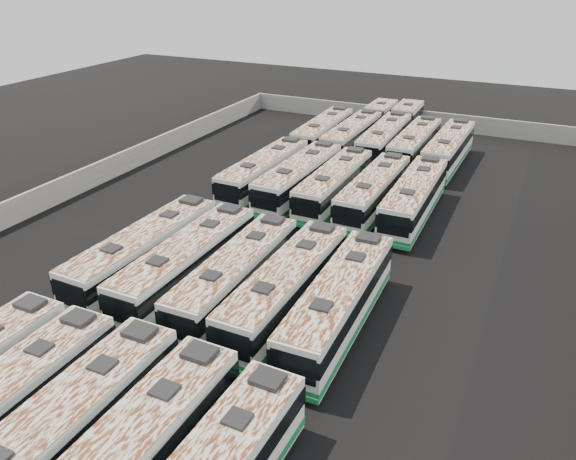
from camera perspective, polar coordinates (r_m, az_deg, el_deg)
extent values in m
plane|color=black|center=(43.84, 0.66, -1.10)|extent=(140.00, 140.00, 0.00)
cube|color=slate|center=(75.95, 12.49, 11.05)|extent=(45.20, 0.30, 2.20)
cube|color=slate|center=(55.71, -20.69, 4.49)|extent=(0.30, 73.20, 2.20)
cube|color=black|center=(32.95, -24.72, -6.79)|extent=(1.38, 1.17, 0.27)
cylinder|color=black|center=(34.71, -26.61, -11.32)|extent=(0.30, 1.06, 1.05)
cylinder|color=black|center=(33.17, -24.10, -12.61)|extent=(0.30, 1.06, 1.05)
cube|color=#187242|center=(29.78, -27.01, -17.72)|extent=(2.90, 12.83, 0.45)
cube|color=black|center=(29.40, -23.94, -10.88)|extent=(1.02, 1.02, 0.15)
cube|color=black|center=(30.71, -20.53, -8.40)|extent=(1.40, 1.19, 0.28)
cylinder|color=black|center=(32.45, -22.76, -13.25)|extent=(0.31, 1.07, 1.06)
cylinder|color=black|center=(31.06, -19.75, -14.65)|extent=(0.31, 1.07, 1.06)
cube|color=silver|center=(26.84, -22.10, -18.85)|extent=(2.83, 13.13, 3.00)
cube|color=#187242|center=(27.59, -21.69, -20.49)|extent=(2.88, 13.18, 0.46)
cube|color=black|center=(26.50, -22.28, -18.08)|extent=(2.89, 13.19, 1.01)
cube|color=beige|center=(25.83, -22.68, -16.40)|extent=(2.78, 12.87, 0.08)
cube|color=black|center=(27.18, -18.33, -12.85)|extent=(1.05, 1.05, 0.15)
cube|color=black|center=(28.64, -14.84, -9.96)|extent=(1.43, 1.21, 0.28)
cylinder|color=black|center=(30.41, -17.53, -15.22)|extent=(0.31, 1.09, 1.09)
cylinder|color=black|center=(29.15, -13.93, -16.78)|extent=(0.31, 1.09, 1.09)
cube|color=black|center=(24.44, -16.57, -21.45)|extent=(2.89, 13.31, 1.01)
cube|color=beige|center=(23.70, -16.90, -19.72)|extent=(2.78, 12.98, 0.08)
cube|color=black|center=(25.14, -12.44, -15.57)|extent=(1.05, 1.05, 0.15)
cube|color=black|center=(26.69, -8.97, -12.22)|extent=(1.44, 1.22, 0.29)
cylinder|color=black|center=(28.47, -12.15, -17.79)|extent=(0.32, 1.10, 1.10)
cylinder|color=black|center=(27.40, -7.97, -19.51)|extent=(0.32, 1.10, 1.10)
cube|color=black|center=(23.69, -5.18, -18.53)|extent=(1.03, 1.03, 0.15)
cube|color=black|center=(25.25, -2.09, -14.87)|extent=(1.40, 1.19, 0.28)
cylinder|color=black|center=(26.93, -5.62, -20.44)|extent=(0.32, 1.07, 1.06)
cylinder|color=black|center=(26.13, -1.05, -22.14)|extent=(0.32, 1.07, 1.06)
cube|color=silver|center=(39.38, -14.34, -2.20)|extent=(3.09, 13.30, 3.03)
cube|color=#187242|center=(39.90, -14.17, -3.60)|extent=(3.14, 13.35, 0.46)
cube|color=black|center=(39.15, -14.42, -1.55)|extent=(3.15, 13.36, 1.01)
cube|color=black|center=(35.25, -21.33, -6.17)|extent=(2.43, 0.12, 1.60)
cube|color=#187242|center=(36.13, -20.90, -8.45)|extent=(2.76, 0.17, 0.31)
cube|color=beige|center=(38.69, -14.59, -0.18)|extent=(3.03, 13.04, 0.08)
cube|color=black|center=(36.78, -17.51, -1.81)|extent=(1.07, 1.07, 0.15)
cube|color=black|center=(40.63, -11.98, 1.58)|extent=(1.07, 1.07, 0.15)
cube|color=black|center=(42.50, -9.81, 2.98)|extent=(1.46, 1.25, 0.29)
cylinder|color=black|center=(38.22, -19.55, -6.23)|extent=(0.34, 1.11, 1.10)
cylinder|color=black|center=(36.72, -16.94, -7.23)|extent=(0.34, 1.11, 1.10)
cylinder|color=black|center=(43.51, -11.78, -1.09)|extent=(0.34, 1.11, 1.10)
cylinder|color=black|center=(42.20, -9.24, -1.76)|extent=(0.34, 1.11, 1.10)
cube|color=silver|center=(37.40, -10.20, -3.37)|extent=(2.77, 13.18, 3.02)
cube|color=#187242|center=(37.94, -10.07, -4.82)|extent=(2.82, 13.23, 0.46)
cube|color=black|center=(37.16, -10.26, -2.70)|extent=(2.83, 13.24, 1.01)
cube|color=black|center=(32.95, -16.85, -7.84)|extent=(2.41, 0.06, 1.59)
cube|color=#187242|center=(33.88, -16.49, -10.21)|extent=(2.74, 0.11, 0.31)
cube|color=beige|center=(36.68, -10.38, -1.27)|extent=(2.72, 12.91, 0.08)
cube|color=black|center=(34.63, -13.14, -3.08)|extent=(1.04, 1.04, 0.15)
cube|color=black|center=(38.74, -7.95, 0.64)|extent=(1.04, 1.04, 0.15)
cube|color=black|center=(40.72, -5.95, 2.15)|extent=(1.43, 1.21, 0.29)
cylinder|color=black|center=(35.99, -15.43, -7.75)|extent=(0.31, 1.10, 1.10)
cylinder|color=black|center=(34.67, -12.42, -8.79)|extent=(0.31, 1.10, 1.10)
cylinder|color=black|center=(41.64, -8.08, -2.08)|extent=(0.31, 1.10, 1.10)
cylinder|color=black|center=(40.51, -5.29, -2.77)|extent=(0.31, 1.10, 1.10)
cube|color=silver|center=(35.62, -5.32, -4.73)|extent=(2.90, 12.86, 2.94)
cube|color=#187242|center=(36.18, -5.25, -6.19)|extent=(2.95, 12.91, 0.45)
cube|color=black|center=(35.37, -5.35, -4.06)|extent=(2.96, 12.92, 0.98)
cube|color=black|center=(30.96, -11.24, -9.66)|extent=(2.35, 0.10, 1.55)
cube|color=#187242|center=(31.93, -10.98, -12.05)|extent=(2.67, 0.15, 0.30)
cube|color=beige|center=(34.88, -5.42, -2.61)|extent=(2.84, 12.60, 0.07)
cube|color=black|center=(32.74, -7.84, -4.59)|extent=(1.03, 1.03, 0.15)
cube|color=black|center=(37.01, -3.29, -0.57)|extent=(1.03, 1.03, 0.15)
cube|color=black|center=(39.04, -1.56, 1.04)|extent=(1.41, 1.20, 0.28)
cylinder|color=black|center=(33.99, -10.35, -9.39)|extent=(0.32, 1.07, 1.07)
cylinder|color=black|center=(32.93, -7.00, -10.43)|extent=(0.32, 1.07, 1.07)
cylinder|color=black|center=(39.85, -3.79, -3.26)|extent=(0.32, 1.07, 1.07)
cylinder|color=black|center=(38.94, -0.81, -3.95)|extent=(0.32, 1.07, 1.07)
cube|color=silver|center=(34.20, -0.19, -5.95)|extent=(2.86, 13.14, 3.01)
cube|color=#187242|center=(34.79, -0.18, -7.48)|extent=(2.91, 13.19, 0.46)
cube|color=black|center=(33.93, -0.19, -5.23)|extent=(2.92, 13.20, 1.01)
cube|color=black|center=(29.29, -5.99, -11.47)|extent=(2.41, 0.08, 1.58)
cube|color=#187242|center=(30.33, -5.84, -13.97)|extent=(2.73, 0.13, 0.31)
cube|color=beige|center=(33.41, -0.19, -3.71)|extent=(2.80, 12.88, 0.08)
cube|color=black|center=(31.16, -2.54, -5.90)|extent=(1.05, 1.05, 0.15)
cube|color=black|center=(35.65, 1.86, -1.49)|extent=(1.05, 1.05, 0.15)
cube|color=black|center=(37.78, 3.50, 0.24)|extent=(1.43, 1.22, 0.28)
cylinder|color=black|center=(32.41, -5.41, -10.99)|extent=(0.32, 1.10, 1.09)
cylinder|color=black|center=(31.47, -1.68, -12.16)|extent=(0.32, 1.10, 1.09)
cylinder|color=black|center=(38.56, 1.01, -4.26)|extent=(0.32, 1.10, 1.09)
cylinder|color=black|center=(37.78, 4.24, -5.03)|extent=(0.32, 1.10, 1.09)
cube|color=silver|center=(32.91, 5.17, -7.46)|extent=(3.05, 13.25, 3.02)
cube|color=#187242|center=(33.53, 5.09, -9.03)|extent=(3.10, 13.30, 0.46)
cube|color=black|center=(32.64, 5.20, -6.72)|extent=(3.11, 13.31, 1.01)
cube|color=black|center=(27.72, 0.49, -13.78)|extent=(2.42, 0.12, 1.59)
cube|color=#187242|center=(28.83, 0.47, -16.35)|extent=(2.75, 0.16, 0.31)
cube|color=beige|center=(32.09, 5.28, -5.15)|extent=(2.99, 12.99, 0.08)
cube|color=black|center=(29.71, 3.41, -7.64)|extent=(1.07, 1.07, 0.15)
cube|color=black|center=(34.44, 6.89, -2.70)|extent=(1.07, 1.07, 0.15)
cube|color=black|center=(36.66, 8.17, -0.80)|extent=(1.46, 1.24, 0.29)
cylinder|color=black|center=(30.86, 0.26, -13.04)|extent=(0.33, 1.11, 1.10)
cylinder|color=black|center=(30.20, 4.47, -14.15)|extent=(0.33, 1.11, 1.10)
cylinder|color=black|center=(37.33, 5.55, -5.50)|extent=(0.33, 1.11, 1.10)
cylinder|color=black|center=(36.79, 9.03, -6.24)|extent=(0.33, 1.11, 1.10)
cube|color=silver|center=(52.45, -2.43, 5.82)|extent=(3.02, 13.14, 3.00)
cube|color=#187242|center=(52.84, -2.40, 4.70)|extent=(3.07, 13.19, 0.46)
cube|color=black|center=(52.28, -2.44, 6.33)|extent=(3.08, 13.20, 1.00)
cube|color=black|center=(47.10, -6.31, 3.73)|extent=(2.40, 0.11, 1.58)
cube|color=#187242|center=(47.75, -6.21, 1.88)|extent=(2.73, 0.16, 0.31)
cube|color=beige|center=(51.94, -2.46, 7.41)|extent=(2.96, 12.88, 0.08)
cube|color=black|center=(49.55, -4.08, 6.56)|extent=(1.06, 1.06, 0.15)
cube|color=black|center=(54.31, -0.97, 8.39)|extent=(1.06, 1.06, 0.15)
cube|color=black|center=(56.51, 0.28, 9.16)|extent=(1.44, 1.23, 0.28)
cylinder|color=black|center=(50.17, -5.88, 3.09)|extent=(0.33, 1.10, 1.09)
cylinder|color=black|center=(49.04, -3.57, 2.62)|extent=(0.33, 1.10, 1.09)
cylinder|color=black|center=(56.88, -1.38, 6.05)|extent=(0.33, 1.10, 1.09)
cylinder|color=black|center=(55.88, 0.74, 5.68)|extent=(0.33, 1.10, 1.09)
cube|color=silver|center=(50.99, 1.12, 5.25)|extent=(3.05, 13.25, 3.02)
cube|color=#187242|center=(51.39, 1.11, 4.10)|extent=(3.11, 13.30, 0.46)
cube|color=black|center=(50.81, 1.13, 5.78)|extent=(3.12, 13.31, 1.01)
cube|color=black|center=(45.41, -2.51, 3.02)|extent=(2.42, 0.12, 1.59)
cube|color=#187242|center=(46.10, -2.47, 1.10)|extent=(2.75, 0.16, 0.31)
cube|color=beige|center=(50.46, 1.14, 6.89)|extent=(2.99, 12.98, 0.08)
cube|color=black|center=(47.97, -0.38, 6.00)|extent=(1.07, 1.07, 0.15)
cube|color=black|center=(52.92, 2.52, 7.92)|extent=(1.07, 1.07, 0.15)
cube|color=black|center=(55.20, 3.67, 8.72)|extent=(1.46, 1.24, 0.29)
cylinder|color=black|center=(48.53, -2.31, 2.40)|extent=(0.33, 1.11, 1.10)
cylinder|color=black|center=(47.52, 0.17, 1.89)|extent=(0.33, 1.11, 1.10)
cylinder|color=black|center=(55.50, 1.92, 5.52)|extent=(0.33, 1.11, 1.10)
cylinder|color=black|center=(54.62, 4.16, 5.12)|extent=(0.33, 1.11, 1.10)
cube|color=silver|center=(49.82, 4.70, 4.58)|extent=(2.67, 12.76, 2.92)
cube|color=#187242|center=(50.22, 4.66, 3.44)|extent=(2.72, 12.81, 0.45)
cube|color=black|center=(49.65, 4.72, 5.10)|extent=(2.73, 12.82, 0.98)
cube|color=black|center=(44.21, 1.71, 2.26)|extent=(2.34, 0.06, 1.54)
cube|color=#187242|center=(44.89, 1.69, 0.36)|extent=(2.66, 0.10, 0.30)
cube|color=beige|center=(49.30, 4.76, 6.19)|extent=(2.62, 12.51, 0.07)
cube|color=black|center=(46.80, 3.52, 5.27)|extent=(1.01, 1.01, 0.15)
cube|color=black|center=(51.76, 5.90, 7.25)|extent=(1.01, 1.01, 0.15)
cube|color=black|center=(54.03, 6.84, 8.07)|extent=(1.38, 1.17, 0.28)
cylinder|color=black|center=(47.23, 1.56, 1.70)|extent=(0.30, 1.06, 1.06)
cylinder|color=black|center=(46.45, 4.13, 1.20)|extent=(0.30, 1.06, 1.06)
cylinder|color=black|center=(54.23, 5.09, 4.91)|extent=(0.30, 1.06, 1.06)
cylinder|color=black|center=(53.55, 7.37, 4.51)|extent=(0.30, 1.06, 1.06)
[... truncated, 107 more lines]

